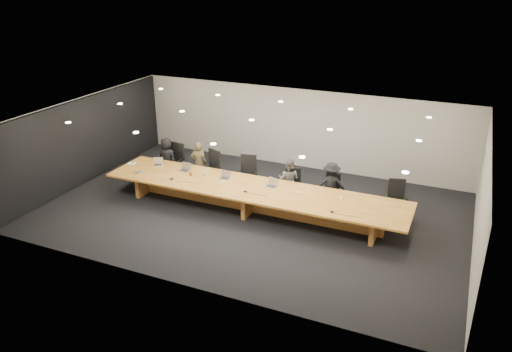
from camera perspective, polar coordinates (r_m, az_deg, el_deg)
The scene contains 28 objects.
ground at distance 14.67m, azimuth -0.47°, elevation -4.02°, with size 12.00×12.00×0.00m, color black.
back_wall at distance 17.62m, azimuth 4.87°, elevation 5.44°, with size 12.00×0.02×2.80m, color beige.
left_wall_panel at distance 17.27m, azimuth -18.82°, elevation 3.84°, with size 0.08×7.84×2.74m, color black.
conference_table at distance 14.44m, azimuth -0.48°, elevation -2.18°, with size 9.00×1.80×0.75m.
chair_far_left at distance 17.03m, azimuth -9.36°, elevation 1.75°, with size 0.61×0.61×1.20m, color black, non-canonical shape.
chair_left at distance 16.26m, azimuth -5.37°, elevation 0.93°, with size 0.61×0.61×1.19m, color black, non-canonical shape.
chair_mid_left at distance 15.64m, azimuth -1.06°, elevation 0.17°, with size 0.62×0.62×1.21m, color black, non-canonical shape.
chair_mid_right at distance 15.18m, azimuth 4.34°, elevation -1.03°, with size 0.51×0.51×1.01m, color black, non-canonical shape.
chair_right at distance 14.85m, azimuth 8.61°, elevation -1.73°, with size 0.53×0.53×1.04m, color black, non-canonical shape.
chair_far_right at distance 14.61m, azimuth 15.75°, elevation -2.59°, with size 0.57×0.57×1.13m, color black, non-canonical shape.
person_a at distance 17.05m, azimuth -10.12°, elevation 2.07°, with size 0.68×0.44×1.39m, color black.
person_b at distance 16.37m, azimuth -6.56°, elevation 1.50°, with size 0.52×0.34×1.43m, color #39321F.
person_c at distance 15.14m, azimuth 3.76°, elevation -0.40°, with size 0.65×0.51×1.34m, color #545456.
person_d at distance 14.81m, azimuth 8.56°, elevation -1.02°, with size 0.91×0.52×1.41m, color black.
laptop_a at distance 16.24m, azimuth -11.18°, elevation 1.60°, with size 0.30×0.22×0.24m, color beige, non-canonical shape.
laptop_b at distance 15.64m, azimuth -8.21°, elevation 1.00°, with size 0.32×0.24×0.26m, color tan, non-canonical shape.
laptop_c at distance 14.94m, azimuth -3.63°, elevation 0.09°, with size 0.29×0.21×0.23m, color tan, non-canonical shape.
laptop_d at distance 14.35m, azimuth 1.71°, elevation -0.79°, with size 0.33×0.24×0.26m, color #C4B396, non-canonical shape.
water_bottle at distance 15.05m, azimuth -5.90°, elevation 0.12°, with size 0.06×0.06×0.19m, color #AEBFBA.
amber_mug at distance 15.31m, azimuth -7.49°, elevation 0.25°, with size 0.08×0.08×0.10m, color brown.
paper_cup_near at distance 13.93m, azimuth 4.87°, elevation -2.00°, with size 0.07×0.07×0.08m, color white.
paper_cup_far at distance 13.75m, azimuth 9.68°, elevation -2.58°, with size 0.08×0.08×0.09m, color white.
notepad at distance 16.63m, azimuth -14.00°, elevation 1.43°, with size 0.24×0.20×0.01m, color white.
lime_gadget at distance 16.63m, azimuth -13.97°, elevation 1.50°, with size 0.15×0.08×0.02m, color #4FBF33.
av_box at distance 15.80m, azimuth -13.33°, elevation 0.41°, with size 0.22×0.17×0.03m, color #A8A8AD.
mic_left at distance 15.15m, azimuth -9.62°, elevation -0.27°, with size 0.13×0.13×0.03m, color black.
mic_center at distance 14.09m, azimuth -1.24°, elevation -1.74°, with size 0.12×0.12×0.03m, color black.
mic_right at distance 13.08m, azimuth 8.69°, elevation -4.03°, with size 0.12×0.12×0.03m, color black.
Camera 1 is at (5.38, -11.96, 6.57)m, focal length 35.00 mm.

